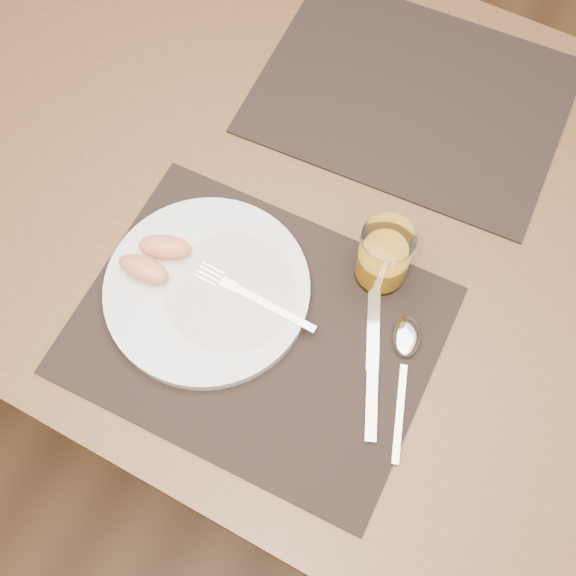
# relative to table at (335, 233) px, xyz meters

# --- Properties ---
(ground) EXTENTS (5.00, 5.00, 0.00)m
(ground) POSITION_rel_table_xyz_m (0.00, 0.00, -0.67)
(ground) COLOR #56371D
(ground) RESTS_ON ground
(table) EXTENTS (1.40, 0.90, 0.75)m
(table) POSITION_rel_table_xyz_m (0.00, 0.00, 0.00)
(table) COLOR brown
(table) RESTS_ON ground
(placemat_near) EXTENTS (0.46, 0.37, 0.00)m
(placemat_near) POSITION_rel_table_xyz_m (-0.01, -0.22, 0.09)
(placemat_near) COLOR black
(placemat_near) RESTS_ON table
(placemat_far) EXTENTS (0.47, 0.38, 0.00)m
(placemat_far) POSITION_rel_table_xyz_m (0.01, 0.22, 0.09)
(placemat_far) COLOR black
(placemat_far) RESTS_ON table
(plate) EXTENTS (0.27, 0.27, 0.02)m
(plate) POSITION_rel_table_xyz_m (-0.09, -0.20, 0.10)
(plate) COLOR white
(plate) RESTS_ON placemat_near
(plate_dressing) EXTENTS (0.17, 0.17, 0.00)m
(plate_dressing) POSITION_rel_table_xyz_m (-0.06, -0.19, 0.10)
(plate_dressing) COLOR white
(plate_dressing) RESTS_ON plate
(fork) EXTENTS (0.17, 0.02, 0.00)m
(fork) POSITION_rel_table_xyz_m (-0.04, -0.19, 0.11)
(fork) COLOR silver
(fork) RESTS_ON plate
(knife) EXTENTS (0.10, 0.21, 0.01)m
(knife) POSITION_rel_table_xyz_m (0.15, -0.20, 0.09)
(knife) COLOR silver
(knife) RESTS_ON placemat_near
(spoon) EXTENTS (0.09, 0.19, 0.01)m
(spoon) POSITION_rel_table_xyz_m (0.17, -0.15, 0.09)
(spoon) COLOR silver
(spoon) RESTS_ON placemat_near
(juice_glass) EXTENTS (0.07, 0.07, 0.10)m
(juice_glass) POSITION_rel_table_xyz_m (0.10, -0.07, 0.13)
(juice_glass) COLOR white
(juice_glass) RESTS_ON placemat_near
(grapefruit_wedges) EXTENTS (0.08, 0.09, 0.03)m
(grapefruit_wedges) POSITION_rel_table_xyz_m (-0.17, -0.21, 0.12)
(grapefruit_wedges) COLOR #E6895D
(grapefruit_wedges) RESTS_ON plate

